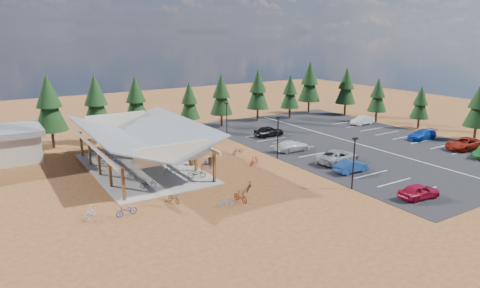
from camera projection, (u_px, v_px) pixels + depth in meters
ground at (252, 170)px, 46.98m from camera, size 140.00×140.00×0.00m
asphalt_lot at (352, 142)px, 58.88m from camera, size 27.00×44.00×0.04m
concrete_pad at (142, 168)px, 47.60m from camera, size 10.60×18.60×0.10m
bike_pavilion at (140, 135)px, 46.64m from camera, size 11.65×19.40×4.97m
lamp_post_0 at (354, 160)px, 40.56m from camera, size 0.50×0.25×5.14m
lamp_post_1 at (278, 135)px, 50.42m from camera, size 0.50×0.25×5.14m
lamp_post_2 at (227, 118)px, 60.27m from camera, size 0.50×0.25×5.14m
trash_bin_0 at (192, 162)px, 48.41m from camera, size 0.60×0.60×0.90m
trash_bin_1 at (211, 161)px, 48.92m from camera, size 0.60×0.60×0.90m
pine_1 at (49, 103)px, 54.46m from camera, size 4.15×4.15×9.66m
pine_2 at (96, 101)px, 57.23m from camera, size 4.01×4.01×9.35m
pine_3 at (136, 99)px, 61.89m from camera, size 3.74×3.74×8.71m
pine_4 at (189, 101)px, 65.03m from camera, size 3.21×3.21×7.48m
pine_5 at (221, 95)px, 67.42m from camera, size 3.62×3.62×8.43m
pine_6 at (258, 89)px, 71.93m from camera, size 3.75×3.75×8.74m
pine_7 at (290, 92)px, 74.23m from camera, size 3.28×3.28×7.64m
pine_8 at (310, 82)px, 78.54m from camera, size 4.11×4.11×9.57m
pine_10 at (479, 105)px, 58.65m from camera, size 3.51×3.51×8.18m
pine_11 at (420, 103)px, 66.33m from camera, size 2.89×2.89×6.73m
pine_12 at (378, 95)px, 71.28m from camera, size 3.17×3.17×7.38m
pine_13 at (346, 86)px, 77.25m from camera, size 3.67×3.67×8.56m
bike_0 at (148, 184)px, 41.27m from camera, size 1.63×0.91×0.81m
bike_1 at (131, 175)px, 43.74m from camera, size 1.62×0.93×0.94m
bike_2 at (108, 159)px, 49.05m from camera, size 2.00×1.16×0.99m
bike_3 at (103, 156)px, 50.14m from camera, size 1.62×0.55×0.96m
bike_4 at (197, 173)px, 44.06m from camera, size 1.95×1.21×0.97m
bike_5 at (170, 170)px, 44.99m from camera, size 1.86×0.99×1.08m
bike_6 at (146, 158)px, 49.68m from camera, size 1.70×0.74×0.87m
bike_7 at (140, 147)px, 54.19m from camera, size 1.88×0.83×1.09m
bike_8 at (174, 198)px, 37.95m from camera, size 0.91×1.69×0.84m
bike_9 at (90, 212)px, 34.66m from camera, size 1.60×1.71×1.10m
bike_10 at (127, 210)px, 35.22m from camera, size 1.86×0.82×0.94m
bike_11 at (240, 196)px, 38.08m from camera, size 0.79×1.79×1.04m
bike_12 at (249, 186)px, 40.84m from camera, size 1.51×1.53×0.84m
bike_13 at (227, 201)px, 37.14m from camera, size 1.57×0.60×0.92m
bike_14 at (208, 164)px, 47.79m from camera, size 0.71×1.79×0.93m
bike_15 at (254, 161)px, 48.60m from camera, size 1.74×1.10×1.02m
bike_16 at (238, 151)px, 53.00m from camera, size 1.78×0.95×0.89m
car_0 at (419, 191)px, 38.73m from camera, size 4.20×2.14×1.37m
car_1 at (351, 166)px, 46.01m from camera, size 4.12×1.52×1.35m
car_2 at (338, 156)px, 49.25m from camera, size 5.81×3.07×1.56m
car_3 at (292, 146)px, 54.22m from camera, size 4.79×2.30×1.35m
car_4 at (269, 131)px, 61.85m from camera, size 4.47×1.81×1.52m
car_6 at (464, 144)px, 55.04m from camera, size 5.43×2.55×1.50m
car_7 at (422, 135)px, 60.09m from camera, size 4.75×1.97×1.37m
car_9 at (362, 120)px, 69.88m from camera, size 4.34×1.65×1.41m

